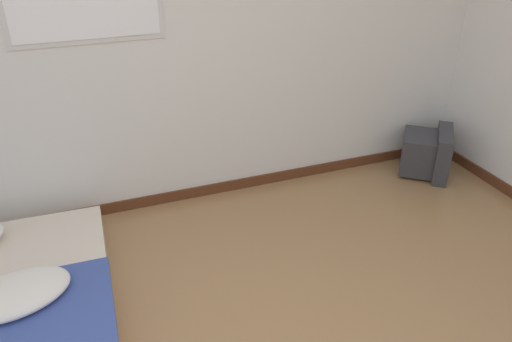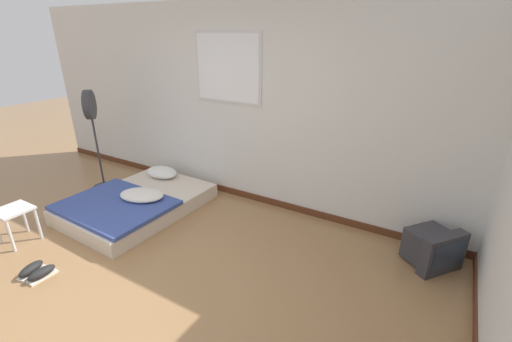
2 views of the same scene
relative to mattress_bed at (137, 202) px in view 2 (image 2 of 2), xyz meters
name	(u,v)px [view 2 (image 2 of 2)]	position (x,y,z in m)	size (l,w,h in m)	color
ground_plane	(106,305)	(1.11, -1.35, -0.13)	(20.00, 20.00, 0.00)	#997047
wall_back	(250,109)	(1.11, 1.08, 1.17)	(7.97, 0.08, 2.60)	silver
mattress_bed	(137,202)	(0.00, 0.00, 0.00)	(1.36, 1.80, 0.33)	beige
crt_tv	(433,248)	(3.49, 0.73, 0.07)	(0.59, 0.60, 0.41)	#333338
side_stool	(15,216)	(-0.57, -1.18, 0.20)	(0.34, 0.34, 0.41)	silver
sneaker_pair	(36,271)	(0.19, -1.43, -0.08)	(0.29, 0.29, 0.10)	silver
standing_fan	(92,119)	(-1.01, 0.24, 0.94)	(0.34, 0.37, 1.48)	#333338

